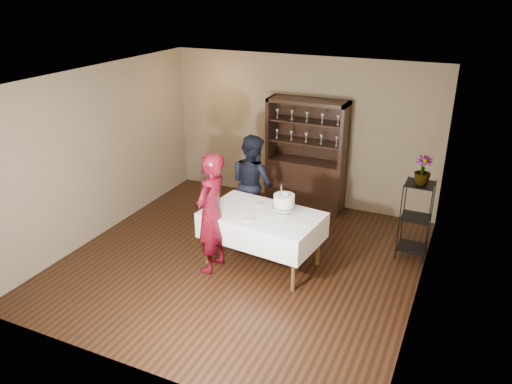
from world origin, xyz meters
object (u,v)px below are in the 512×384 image
china_hutch (306,173)px  plant_etagere (416,217)px  man (252,183)px  potted_plant (423,170)px  cake_table (262,225)px  cake (284,202)px  woman (211,213)px

china_hutch → plant_etagere: bearing=-26.8°
man → potted_plant: size_ratio=3.88×
china_hutch → man: 1.31m
cake_table → cake: size_ratio=3.84×
china_hutch → woman: china_hutch is taller
cake_table → woman: bearing=-146.2°
man → cake_table: bearing=148.3°
plant_etagere → cake_table: 2.28m
cake → plant_etagere: bearing=31.5°
plant_etagere → cake: 2.01m
china_hutch → cake: (0.39, -2.08, 0.34)m
man → cake: 1.28m
man → potted_plant: man is taller
china_hutch → potted_plant: bearing=-27.1°
potted_plant → cake: bearing=-149.1°
china_hutch → woman: size_ratio=1.13×
plant_etagere → potted_plant: bearing=-56.8°
man → china_hutch: bearing=-86.4°
plant_etagere → man: bearing=-176.8°
woman → man: size_ratio=1.08×
china_hutch → man: china_hutch is taller
cake_table → china_hutch: bearing=92.9°
cake → cake_table: bearing=-157.7°
plant_etagere → cake: bearing=-148.5°
cake_table → woman: 0.77m
cake_table → potted_plant: (1.98, 1.13, 0.77)m
china_hutch → woman: 2.66m
china_hutch → man: size_ratio=1.23×
plant_etagere → cake: size_ratio=2.64×
woman → cake: woman is taller
potted_plant → plant_etagere: bearing=123.2°
man → potted_plant: bearing=-150.6°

